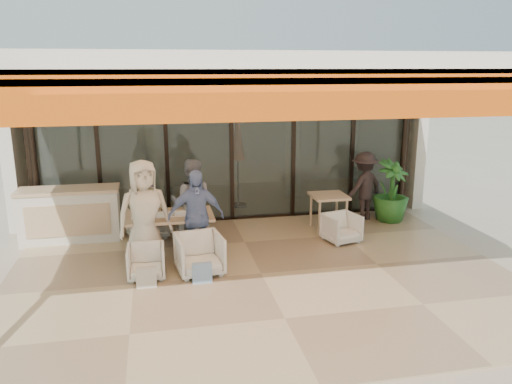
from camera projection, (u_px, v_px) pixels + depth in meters
ground at (261, 275)px, 8.03m from camera, size 70.00×70.00×0.00m
terrace_floor at (261, 275)px, 8.03m from camera, size 8.00×6.00×0.01m
terrace_structure at (266, 67)px, 6.97m from camera, size 8.00×6.00×3.40m
glass_storefront at (231, 147)px, 10.48m from camera, size 8.08×0.10×3.20m
interior_block at (217, 108)px, 12.53m from camera, size 9.05×3.62×3.52m
host_counter at (70, 214)px, 9.45m from camera, size 1.85×0.65×1.04m
dining_table at (170, 217)px, 8.74m from camera, size 1.50×0.90×0.93m
chair_far_left at (147, 222)px, 9.64m from camera, size 0.84×0.81×0.69m
chair_far_right at (191, 221)px, 9.81m from camera, size 0.65×0.62×0.60m
chair_near_left at (146, 260)px, 7.85m from camera, size 0.58×0.54×0.59m
chair_near_right at (199, 252)px, 7.99m from camera, size 0.80×0.76×0.73m
diner_navy at (146, 208)px, 9.06m from camera, size 0.62×0.49×1.51m
diner_grey at (192, 202)px, 9.21m from camera, size 0.90×0.76×1.63m
diner_cream at (144, 214)px, 8.17m from camera, size 1.00×0.78×1.81m
diner_periwinkle at (196, 217)px, 8.36m from camera, size 0.97×0.45×1.62m
tote_bag_cream at (146, 278)px, 7.50m from camera, size 0.30×0.10×0.34m
tote_bag_blue at (202, 274)px, 7.66m from camera, size 0.30×0.10×0.34m
side_table at (329, 200)px, 10.07m from camera, size 0.70×0.70×0.74m
side_chair at (341, 227)px, 9.44m from camera, size 0.72×0.69×0.62m
standing_woman at (364, 187)px, 10.66m from camera, size 1.12×0.91×1.51m
potted_palm at (391, 191)px, 10.62m from camera, size 1.01×1.01×1.35m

